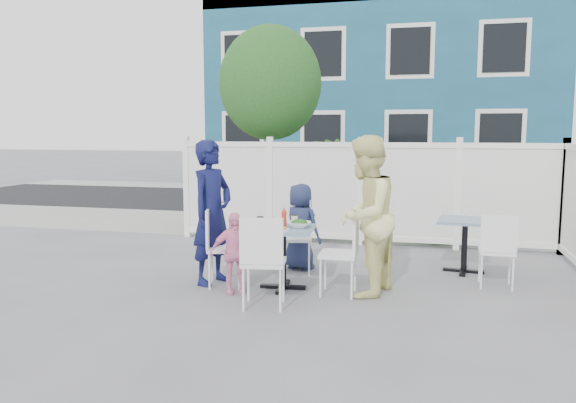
% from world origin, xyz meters
% --- Properties ---
extents(ground, '(80.00, 80.00, 0.00)m').
position_xyz_m(ground, '(0.00, 0.00, 0.00)').
color(ground, slate).
extents(near_sidewalk, '(24.00, 2.60, 0.01)m').
position_xyz_m(near_sidewalk, '(0.00, 3.80, 0.01)').
color(near_sidewalk, gray).
rests_on(near_sidewalk, ground).
extents(street, '(24.00, 5.00, 0.01)m').
position_xyz_m(street, '(0.00, 7.50, 0.00)').
color(street, black).
rests_on(street, ground).
extents(far_sidewalk, '(24.00, 1.60, 0.01)m').
position_xyz_m(far_sidewalk, '(0.00, 10.60, 0.01)').
color(far_sidewalk, gray).
rests_on(far_sidewalk, ground).
extents(building, '(11.00, 6.00, 6.00)m').
position_xyz_m(building, '(-0.50, 14.00, 3.00)').
color(building, navy).
rests_on(building, ground).
extents(fence_back, '(5.86, 0.08, 1.60)m').
position_xyz_m(fence_back, '(0.10, 2.40, 0.78)').
color(fence_back, white).
rests_on(fence_back, ground).
extents(tree, '(1.80, 1.62, 3.59)m').
position_xyz_m(tree, '(-1.60, 3.30, 2.59)').
color(tree, '#382316').
rests_on(tree, ground).
extents(utility_cabinet, '(0.73, 0.56, 1.24)m').
position_xyz_m(utility_cabinet, '(-2.32, 4.00, 0.62)').
color(utility_cabinet, '#CE9511').
rests_on(utility_cabinet, ground).
extents(potted_shrub_a, '(1.28, 1.28, 1.64)m').
position_xyz_m(potted_shrub_a, '(-0.41, 3.10, 0.82)').
color(potted_shrub_a, '#153F13').
rests_on(potted_shrub_a, ground).
extents(potted_shrub_b, '(1.43, 1.55, 1.44)m').
position_xyz_m(potted_shrub_b, '(1.24, 3.00, 0.72)').
color(potted_shrub_b, '#153F13').
rests_on(potted_shrub_b, ground).
extents(main_table, '(0.71, 0.71, 0.70)m').
position_xyz_m(main_table, '(-0.45, -0.27, 0.54)').
color(main_table, '#485C79').
rests_on(main_table, ground).
extents(spare_table, '(0.71, 0.71, 0.68)m').
position_xyz_m(spare_table, '(1.58, 1.00, 0.52)').
color(spare_table, '#485C79').
rests_on(spare_table, ground).
extents(chair_left, '(0.49, 0.50, 0.89)m').
position_xyz_m(chair_left, '(-1.20, -0.32, 0.52)').
color(chair_left, white).
rests_on(chair_left, ground).
extents(chair_right, '(0.41, 0.42, 0.91)m').
position_xyz_m(chair_right, '(0.27, -0.33, 0.53)').
color(chair_right, white).
rests_on(chair_right, ground).
extents(chair_back, '(0.48, 0.47, 0.90)m').
position_xyz_m(chair_back, '(-0.50, 0.55, 0.52)').
color(chair_back, white).
rests_on(chair_back, ground).
extents(chair_near, '(0.49, 0.48, 0.94)m').
position_xyz_m(chair_near, '(-0.46, -1.03, 0.55)').
color(chair_near, white).
rests_on(chair_near, ground).
extents(chair_spare, '(0.39, 0.38, 0.85)m').
position_xyz_m(chair_spare, '(1.89, 0.32, 0.49)').
color(chair_spare, white).
rests_on(chair_spare, ground).
extents(man, '(0.57, 0.70, 1.67)m').
position_xyz_m(man, '(-1.31, -0.22, 0.84)').
color(man, '#0F123D').
rests_on(man, ground).
extents(woman, '(0.85, 0.98, 1.73)m').
position_xyz_m(woman, '(0.47, -0.26, 0.87)').
color(woman, '#F2EC45').
rests_on(woman, ground).
extents(boy, '(0.63, 0.51, 1.11)m').
position_xyz_m(boy, '(-0.46, 0.67, 0.55)').
color(boy, '#1E2749').
rests_on(boy, ground).
extents(toddler, '(0.57, 0.43, 0.90)m').
position_xyz_m(toddler, '(-0.92, -0.56, 0.45)').
color(toddler, pink).
rests_on(toddler, ground).
extents(plate_main, '(0.22, 0.22, 0.01)m').
position_xyz_m(plate_main, '(-0.44, -0.45, 0.71)').
color(plate_main, white).
rests_on(plate_main, main_table).
extents(plate_side, '(0.22, 0.22, 0.02)m').
position_xyz_m(plate_side, '(-0.64, -0.15, 0.71)').
color(plate_side, white).
rests_on(plate_side, main_table).
extents(salad_bowl, '(0.26, 0.26, 0.06)m').
position_xyz_m(salad_bowl, '(-0.27, -0.22, 0.73)').
color(salad_bowl, white).
rests_on(salad_bowl, main_table).
extents(coffee_cup_a, '(0.08, 0.08, 0.11)m').
position_xyz_m(coffee_cup_a, '(-0.69, -0.33, 0.76)').
color(coffee_cup_a, beige).
rests_on(coffee_cup_a, main_table).
extents(coffee_cup_b, '(0.07, 0.07, 0.11)m').
position_xyz_m(coffee_cup_b, '(-0.36, -0.07, 0.76)').
color(coffee_cup_b, beige).
rests_on(coffee_cup_b, main_table).
extents(ketchup_bottle, '(0.06, 0.06, 0.18)m').
position_xyz_m(ketchup_bottle, '(-0.44, -0.23, 0.79)').
color(ketchup_bottle, red).
rests_on(ketchup_bottle, main_table).
extents(salt_shaker, '(0.03, 0.03, 0.07)m').
position_xyz_m(salt_shaker, '(-0.51, -0.04, 0.73)').
color(salt_shaker, white).
rests_on(salt_shaker, main_table).
extents(pepper_shaker, '(0.03, 0.03, 0.07)m').
position_xyz_m(pepper_shaker, '(-0.52, -0.03, 0.73)').
color(pepper_shaker, black).
rests_on(pepper_shaker, main_table).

